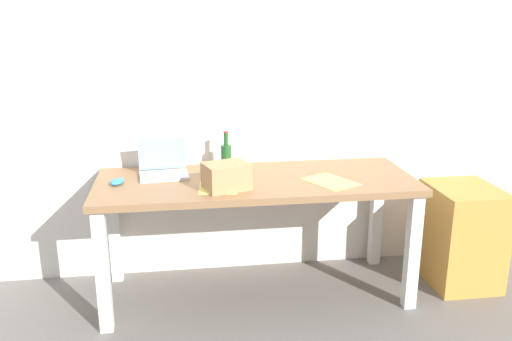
% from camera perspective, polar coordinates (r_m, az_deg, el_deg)
% --- Properties ---
extents(ground_plane, '(8.00, 8.00, 0.00)m').
position_cam_1_polar(ground_plane, '(3.47, 0.00, -12.65)').
color(ground_plane, slate).
extents(back_wall, '(5.20, 0.08, 2.60)m').
position_cam_1_polar(back_wall, '(3.47, -0.99, 9.99)').
color(back_wall, silver).
rests_on(back_wall, ground).
extents(desk, '(1.86, 0.71, 0.74)m').
position_cam_1_polar(desk, '(3.21, 0.00, -2.51)').
color(desk, olive).
rests_on(desk, ground).
extents(laptop_left, '(0.30, 0.25, 0.21)m').
position_cam_1_polar(laptop_left, '(3.28, -9.72, 0.25)').
color(laptop_left, silver).
rests_on(laptop_left, desk).
extents(beer_bottle, '(0.06, 0.06, 0.24)m').
position_cam_1_polar(beer_bottle, '(3.34, -3.15, 1.55)').
color(beer_bottle, '#1E5123').
rests_on(beer_bottle, desk).
extents(computer_mouse, '(0.10, 0.12, 0.03)m').
position_cam_1_polar(computer_mouse, '(3.17, -14.39, -1.15)').
color(computer_mouse, '#338CC6').
rests_on(computer_mouse, desk).
extents(cardboard_box, '(0.28, 0.24, 0.15)m').
position_cam_1_polar(cardboard_box, '(2.98, -3.13, -0.61)').
color(cardboard_box, tan).
rests_on(cardboard_box, desk).
extents(paper_sheet_front_right, '(0.32, 0.36, 0.00)m').
position_cam_1_polar(paper_sheet_front_right, '(3.15, 7.81, -1.17)').
color(paper_sheet_front_right, '#F4E06B').
rests_on(paper_sheet_front_right, desk).
extents(paper_yellow_folder, '(0.24, 0.32, 0.00)m').
position_cam_1_polar(paper_yellow_folder, '(3.05, -3.99, -1.63)').
color(paper_yellow_folder, '#F4E06B').
rests_on(paper_yellow_folder, desk).
extents(filing_cabinet, '(0.40, 0.48, 0.64)m').
position_cam_1_polar(filing_cabinet, '(3.71, 20.73, -6.36)').
color(filing_cabinet, '#C68938').
rests_on(filing_cabinet, ground).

